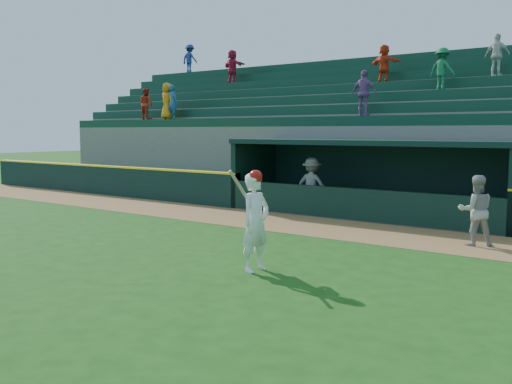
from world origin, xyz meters
The scene contains 9 objects.
ground centered at (0.00, 0.00, 0.00)m, with size 120.00×120.00×0.00m, color #1A4A12.
warning_track centered at (0.00, 4.90, 0.01)m, with size 40.00×3.00×0.01m, color olive.
field_wall_left centered at (-12.25, 6.55, 0.60)m, with size 15.50×0.30×1.20m, color black.
wall_stripe_left centered at (-12.25, 6.55, 1.23)m, with size 15.50×0.32×0.06m, color yellow.
dugout_player_front centered at (4.17, 4.80, 0.85)m, with size 0.82×0.64×1.70m, color #9F9F9A.
dugout_player_inside centered at (-1.94, 7.36, 0.93)m, with size 1.20×0.69×1.85m, color #9B9B96.
dugout centered at (0.00, 8.00, 1.36)m, with size 9.40×2.80×2.46m.
stands centered at (-0.03, 12.57, 2.40)m, with size 34.50×6.28×7.52m.
batter_at_plate centered at (1.44, -0.35, 0.99)m, with size 0.59×0.81×2.01m.
Camera 1 is at (8.03, -9.14, 2.74)m, focal length 40.00 mm.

